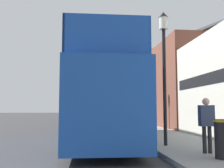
% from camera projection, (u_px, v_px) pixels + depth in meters
% --- Properties ---
extents(ground_plane, '(144.00, 144.00, 0.00)m').
position_uv_depth(ground_plane, '(47.00, 125.00, 24.18)').
color(ground_plane, '#333335').
extents(sidewalk, '(3.17, 108.00, 0.14)m').
position_uv_depth(sidewalk, '(132.00, 125.00, 21.94)').
color(sidewalk, gray).
rests_on(sidewalk, ground_plane).
extents(brick_terrace_rear, '(6.00, 23.92, 8.73)m').
position_uv_depth(brick_terrace_rear, '(165.00, 82.00, 28.23)').
color(brick_terrace_rear, brown).
rests_on(brick_terrace_rear, ground_plane).
extents(tour_bus, '(2.55, 11.29, 4.08)m').
position_uv_depth(tour_bus, '(99.00, 101.00, 12.31)').
color(tour_bus, '#19479E').
rests_on(tour_bus, ground_plane).
extents(parked_car_ahead_of_bus, '(1.77, 4.29, 1.47)m').
position_uv_depth(parked_car_ahead_of_bus, '(101.00, 118.00, 20.72)').
color(parked_car_ahead_of_bus, maroon).
rests_on(parked_car_ahead_of_bus, ground_plane).
extents(pedestrian_third, '(0.43, 0.24, 1.66)m').
position_uv_depth(pedestrian_third, '(206.00, 120.00, 7.92)').
color(pedestrian_third, '#232328').
rests_on(pedestrian_third, sidewalk).
extents(lamp_post_nearest, '(0.35, 0.35, 5.01)m').
position_uv_depth(lamp_post_nearest, '(164.00, 53.00, 9.83)').
color(lamp_post_nearest, black).
rests_on(lamp_post_nearest, sidewalk).
extents(lamp_post_second, '(0.35, 0.35, 4.97)m').
position_uv_depth(lamp_post_second, '(128.00, 79.00, 18.23)').
color(lamp_post_second, black).
rests_on(lamp_post_second, sidewalk).
extents(lamp_post_third, '(0.35, 0.35, 5.22)m').
position_uv_depth(lamp_post_third, '(115.00, 87.00, 26.64)').
color(lamp_post_third, black).
rests_on(lamp_post_third, sidewalk).
extents(litter_bin, '(0.48, 0.48, 1.04)m').
position_uv_depth(litter_bin, '(223.00, 138.00, 7.01)').
color(litter_bin, black).
rests_on(litter_bin, sidewalk).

